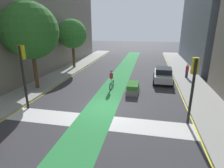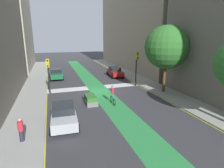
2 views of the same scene
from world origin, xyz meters
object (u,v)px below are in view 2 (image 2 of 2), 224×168
(traffic_signal_near_right, at_px, (48,70))
(car_green_right_near, at_px, (56,74))
(pedestrian_sidewalk_right_a, at_px, (21,130))
(median_planter, at_px, (91,100))
(traffic_signal_near_left, at_px, (137,63))
(cyclist_in_lane, at_px, (113,94))
(car_silver_right_far, at_px, (64,115))
(street_tree_near, at_px, (166,47))
(car_red_left_near, at_px, (115,72))

(traffic_signal_near_right, relative_size, car_green_right_near, 0.96)
(car_green_right_near, relative_size, pedestrian_sidewalk_right_a, 2.76)
(traffic_signal_near_right, height_order, median_planter, traffic_signal_near_right)
(traffic_signal_near_left, relative_size, cyclist_in_lane, 2.46)
(car_green_right_near, height_order, car_silver_right_far, same)
(car_silver_right_far, distance_m, street_tree_near, 13.62)
(cyclist_in_lane, relative_size, median_planter, 0.86)
(traffic_signal_near_left, distance_m, pedestrian_sidewalk_right_a, 16.73)
(car_green_right_near, bearing_deg, cyclist_in_lane, 110.39)
(car_green_right_near, xyz_separation_m, cyclist_in_lane, (-4.99, 13.43, 0.17))
(traffic_signal_near_right, distance_m, car_red_left_near, 12.59)
(traffic_signal_near_left, relative_size, street_tree_near, 0.59)
(cyclist_in_lane, distance_m, median_planter, 2.28)
(car_silver_right_far, bearing_deg, cyclist_in_lane, -146.93)
(traffic_signal_near_right, distance_m, cyclist_in_lane, 8.28)
(street_tree_near, bearing_deg, traffic_signal_near_left, -65.27)
(car_red_left_near, height_order, median_planter, car_red_left_near)
(car_green_right_near, distance_m, cyclist_in_lane, 14.33)
(car_red_left_near, height_order, car_silver_right_far, same)
(traffic_signal_near_right, xyz_separation_m, car_green_right_near, (-0.99, -8.04, -2.08))
(traffic_signal_near_left, height_order, car_red_left_near, traffic_signal_near_left)
(car_red_left_near, distance_m, cyclist_in_lane, 12.95)
(pedestrian_sidewalk_right_a, bearing_deg, car_green_right_near, -98.34)
(traffic_signal_near_left, height_order, street_tree_near, street_tree_near)
(car_green_right_near, relative_size, car_red_left_near, 1.00)
(traffic_signal_near_right, bearing_deg, median_planter, 128.94)
(car_silver_right_far, bearing_deg, median_planter, -126.56)
(cyclist_in_lane, distance_m, street_tree_near, 8.34)
(cyclist_in_lane, height_order, street_tree_near, street_tree_near)
(car_green_right_near, distance_m, car_silver_right_far, 16.68)
(car_green_right_near, relative_size, cyclist_in_lane, 2.29)
(pedestrian_sidewalk_right_a, distance_m, median_planter, 7.99)
(median_planter, bearing_deg, cyclist_in_lane, 163.73)
(pedestrian_sidewalk_right_a, xyz_separation_m, median_planter, (-5.59, -5.68, -0.52))
(car_green_right_near, bearing_deg, street_tree_near, 135.07)
(street_tree_near, bearing_deg, median_planter, 5.93)
(traffic_signal_near_right, bearing_deg, pedestrian_sidewalk_right_a, 80.62)
(traffic_signal_near_left, relative_size, median_planter, 2.11)
(traffic_signal_near_left, xyz_separation_m, car_green_right_near, (10.13, -8.01, -2.39))
(traffic_signal_near_right, height_order, car_green_right_near, traffic_signal_near_right)
(street_tree_near, xyz_separation_m, median_planter, (9.03, 0.94, -4.96))
(median_planter, bearing_deg, car_green_right_near, -77.36)
(traffic_signal_near_right, height_order, cyclist_in_lane, traffic_signal_near_right)
(pedestrian_sidewalk_right_a, xyz_separation_m, street_tree_near, (-14.62, -6.62, 4.44))
(car_red_left_near, bearing_deg, car_silver_right_far, 58.55)
(traffic_signal_near_left, relative_size, pedestrian_sidewalk_right_a, 2.96)
(traffic_signal_near_right, relative_size, street_tree_near, 0.53)
(traffic_signal_near_left, xyz_separation_m, median_planter, (7.25, 4.80, -2.78))
(car_silver_right_far, bearing_deg, car_green_right_near, -89.98)
(car_green_right_near, relative_size, street_tree_near, 0.55)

